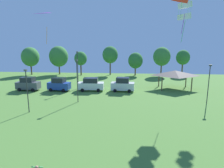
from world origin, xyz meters
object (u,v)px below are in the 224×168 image
(light_post_1, at_px, (209,82))
(treeline_tree_1, at_px, (59,56))
(parked_car_second_from_left, at_px, (59,84))
(treeline_tree_6, at_px, (183,57))
(kite_flying_4, at_px, (190,3))
(light_post_2, at_px, (77,79))
(parked_car_third_from_left, at_px, (91,84))
(parked_car_leftmost, at_px, (28,84))
(treeline_tree_0, at_px, (30,57))
(light_post_0, at_px, (27,88))
(treeline_tree_3, at_px, (110,55))
(treeline_tree_2, at_px, (81,59))
(park_pavilion, at_px, (175,73))
(parked_car_rightmost_in_row, at_px, (123,85))
(kite_flying_7, at_px, (49,19))
(light_post_3, at_px, (78,68))
(kite_flying_5, at_px, (185,11))
(treeline_tree_4, at_px, (135,61))
(treeline_tree_5, at_px, (162,57))

(light_post_1, bearing_deg, treeline_tree_1, 141.09)
(parked_car_second_from_left, bearing_deg, treeline_tree_6, 43.64)
(kite_flying_4, bearing_deg, light_post_2, 154.50)
(parked_car_second_from_left, relative_size, parked_car_third_from_left, 0.87)
(parked_car_third_from_left, relative_size, light_post_1, 0.83)
(parked_car_third_from_left, bearing_deg, parked_car_leftmost, -179.58)
(kite_flying_4, bearing_deg, treeline_tree_0, 136.86)
(light_post_0, bearing_deg, treeline_tree_3, 75.57)
(treeline_tree_3, bearing_deg, treeline_tree_2, -169.93)
(treeline_tree_2, bearing_deg, treeline_tree_0, -179.63)
(park_pavilion, relative_size, treeline_tree_0, 0.93)
(parked_car_third_from_left, relative_size, parked_car_rightmost_in_row, 1.12)
(kite_flying_4, bearing_deg, treeline_tree_2, 121.45)
(kite_flying_7, distance_m, parked_car_second_from_left, 13.56)
(parked_car_third_from_left, bearing_deg, light_post_1, -21.82)
(light_post_2, xyz_separation_m, treeline_tree_0, (-19.24, 24.35, 1.30))
(parked_car_leftmost, bearing_deg, treeline_tree_6, 32.53)
(parked_car_third_from_left, bearing_deg, park_pavilion, 8.10)
(light_post_3, distance_m, treeline_tree_2, 16.05)
(parked_car_rightmost_in_row, height_order, treeline_tree_1, treeline_tree_1)
(parked_car_rightmost_in_row, bearing_deg, parked_car_second_from_left, -174.08)
(kite_flying_4, xyz_separation_m, kite_flying_7, (-17.00, 5.27, -0.94))
(kite_flying_4, xyz_separation_m, kite_flying_5, (1.32, 6.92, 0.19))
(treeline_tree_4, distance_m, treeline_tree_5, 7.11)
(parked_car_leftmost, bearing_deg, treeline_tree_3, 55.69)
(parked_car_second_from_left, relative_size, light_post_2, 0.66)
(parked_car_third_from_left, bearing_deg, kite_flying_7, -117.40)
(parked_car_leftmost, bearing_deg, treeline_tree_0, 115.82)
(kite_flying_7, height_order, treeline_tree_6, kite_flying_7)
(light_post_1, bearing_deg, treeline_tree_4, 111.39)
(kite_flying_7, bearing_deg, light_post_2, 21.68)
(light_post_1, relative_size, treeline_tree_2, 0.90)
(treeline_tree_3, distance_m, treeline_tree_6, 19.76)
(treeline_tree_0, relative_size, treeline_tree_5, 0.99)
(park_pavilion, distance_m, treeline_tree_0, 38.64)
(parked_car_leftmost, distance_m, treeline_tree_3, 24.11)
(parked_car_rightmost_in_row, height_order, light_post_2, light_post_2)
(parked_car_rightmost_in_row, distance_m, light_post_0, 17.10)
(treeline_tree_1, distance_m, treeline_tree_2, 6.62)
(parked_car_leftmost, bearing_deg, park_pavilion, 8.74)
(parked_car_third_from_left, relative_size, treeline_tree_1, 0.62)
(light_post_3, distance_m, treeline_tree_3, 17.85)
(light_post_2, relative_size, treeline_tree_3, 0.82)
(parked_car_leftmost, bearing_deg, parked_car_second_from_left, 2.61)
(parked_car_leftmost, relative_size, light_post_0, 0.76)
(treeline_tree_2, xyz_separation_m, treeline_tree_4, (14.78, 1.05, -0.54))
(treeline_tree_1, xyz_separation_m, treeline_tree_2, (6.49, -1.23, -0.43))
(kite_flying_5, distance_m, parked_car_third_from_left, 19.87)
(kite_flying_5, distance_m, kite_flying_7, 18.42)
(parked_car_second_from_left, relative_size, parked_car_rightmost_in_row, 0.98)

